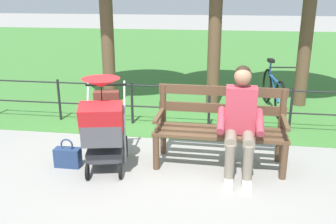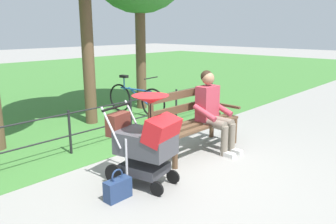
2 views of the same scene
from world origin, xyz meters
name	(u,v)px [view 2 (image 2 of 2)]	position (x,y,z in m)	size (l,w,h in m)	color
ground_plane	(163,166)	(0.00, 0.00, 0.00)	(60.00, 60.00, 0.00)	gray
park_bench	(192,118)	(-0.81, -0.12, 0.53)	(1.61, 0.63, 0.96)	brown
person_on_bench	(213,109)	(-1.04, 0.11, 0.68)	(0.54, 0.74, 1.28)	slate
stroller	(146,140)	(0.56, 0.25, 0.59)	(0.66, 0.96, 1.15)	black
handbag	(118,189)	(1.04, 0.28, 0.13)	(0.32, 0.14, 0.37)	navy
park_fence	(103,120)	(0.00, -1.39, 0.41)	(6.28, 0.04, 0.70)	black
bicycle	(136,99)	(-1.73, -2.49, 0.36)	(0.44, 1.65, 0.89)	black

